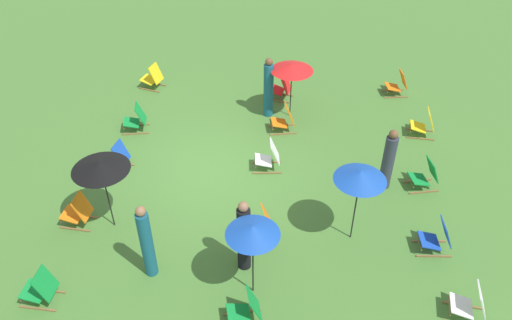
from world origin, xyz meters
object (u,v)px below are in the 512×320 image
(deckchair_9, at_px, (398,84))
(deckchair_14, at_px, (41,289))
(deckchair_5, at_px, (471,304))
(person_3, at_px, (244,237))
(deckchair_2, at_px, (425,175))
(person_1, at_px, (388,160))
(deckchair_13, at_px, (269,157))
(deckchair_1, at_px, (284,119))
(person_2, at_px, (147,243))
(umbrella_0, at_px, (253,230))
(deckchair_10, at_px, (437,238))
(deckchair_7, at_px, (117,158))
(umbrella_1, at_px, (292,67))
(deckchair_6, at_px, (424,124))
(deckchair_8, at_px, (282,88))
(person_0, at_px, (269,89))
(deckchair_3, at_px, (136,119))
(deckchair_12, at_px, (262,225))
(umbrella_2, at_px, (100,166))
(deckchair_4, at_px, (78,212))
(deckchair_0, at_px, (247,310))
(umbrella_3, at_px, (360,176))

(deckchair_9, relative_size, deckchair_14, 1.00)
(deckchair_5, height_order, deckchair_14, same)
(person_3, bearing_deg, deckchair_14, 2.70)
(deckchair_2, bearing_deg, person_1, -100.95)
(deckchair_2, bearing_deg, deckchair_13, -109.01)
(deckchair_1, xyz_separation_m, person_2, (5.41, -2.62, 0.54))
(deckchair_9, xyz_separation_m, person_2, (7.68, -6.15, 0.54))
(umbrella_0, bearing_deg, deckchair_10, 109.61)
(deckchair_7, distance_m, umbrella_1, 5.43)
(deckchair_6, bearing_deg, person_3, -36.59)
(deckchair_8, bearing_deg, person_0, -5.68)
(deckchair_2, distance_m, person_1, 1.07)
(deckchair_3, height_order, deckchair_12, same)
(deckchair_10, distance_m, deckchair_12, 3.81)
(person_0, bearing_deg, deckchair_5, -127.36)
(umbrella_2, bearing_deg, deckchair_4, -89.24)
(person_1, bearing_deg, deckchair_2, 145.17)
(deckchair_6, xyz_separation_m, umbrella_2, (4.15, -7.76, 1.39))
(umbrella_0, bearing_deg, person_2, -98.37)
(umbrella_1, bearing_deg, deckchair_6, 78.83)
(deckchair_1, height_order, umbrella_0, umbrella_0)
(umbrella_0, bearing_deg, deckchair_14, -82.55)
(person_2, bearing_deg, person_3, -34.05)
(deckchair_7, xyz_separation_m, deckchair_13, (-0.31, 3.93, 0.00))
(deckchair_6, bearing_deg, deckchair_4, -58.47)
(deckchair_3, relative_size, person_2, 0.44)
(deckchair_2, relative_size, deckchair_7, 1.01)
(deckchair_1, bearing_deg, deckchair_9, 112.16)
(deckchair_2, height_order, deckchair_9, same)
(person_1, bearing_deg, deckchair_7, -37.57)
(deckchair_1, bearing_deg, person_3, -18.33)
(deckchair_9, bearing_deg, deckchair_8, -90.49)
(deckchair_2, relative_size, deckchair_13, 1.01)
(deckchair_4, height_order, umbrella_1, umbrella_1)
(deckchair_2, height_order, deckchair_3, same)
(deckchair_0, height_order, person_1, person_1)
(umbrella_0, bearing_deg, deckchair_12, 177.02)
(deckchair_1, distance_m, person_2, 6.04)
(deckchair_7, relative_size, umbrella_3, 0.43)
(deckchair_7, height_order, deckchair_14, same)
(deckchair_5, bearing_deg, umbrella_2, -96.03)
(deckchair_6, height_order, person_3, person_3)
(deckchair_1, height_order, deckchair_9, same)
(deckchair_3, xyz_separation_m, deckchair_5, (5.75, 7.94, 0.00))
(deckchair_1, distance_m, deckchair_2, 4.21)
(deckchair_1, bearing_deg, deckchair_12, -15.74)
(deckchair_9, xyz_separation_m, person_0, (1.48, -4.04, 0.53))
(deckchair_6, distance_m, umbrella_1, 4.07)
(deckchair_7, distance_m, umbrella_0, 5.45)
(umbrella_1, relative_size, umbrella_2, 0.92)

